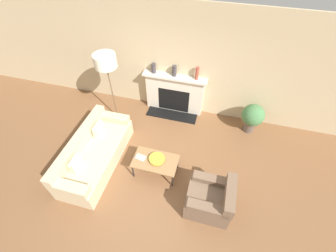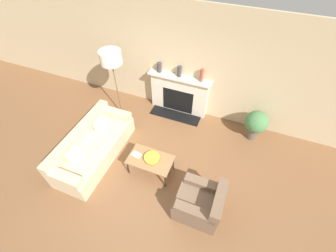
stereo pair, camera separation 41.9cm
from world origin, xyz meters
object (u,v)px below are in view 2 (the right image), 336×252
Objects in this scene: fireplace at (179,95)px; armchair_near at (201,203)px; couch at (93,147)px; floor_lamp at (111,60)px; book at (136,155)px; mantel_vase_center_left at (179,71)px; potted_plant at (256,123)px; mantel_vase_center_right at (202,75)px; mantel_vase_left at (159,67)px; bowl at (152,158)px; coffee_table at (150,160)px.

armchair_near is (1.39, -2.64, -0.25)m from fireplace.
floor_lamp reaches higher than couch.
floor_lamp is (-1.45, -0.74, 1.15)m from fireplace.
floor_lamp reaches higher than book.
fireplace is 6.76× the size of book.
mantel_vase_center_left is 2.27m from potted_plant.
book is (1.10, 0.08, 0.15)m from couch.
book is 0.75× the size of mantel_vase_center_right.
fireplace is 2.61m from couch.
fireplace reaches higher than potted_plant.
mantel_vase_left is (-0.57, 0.01, 0.71)m from fireplace.
potted_plant reaches higher than armchair_near.
mantel_vase_center_right reaches higher than armchair_near.
book is at bearing -140.64° from potted_plant.
armchair_near is 2.50× the size of bowl.
mantel_vase_center_left reaches higher than mantel_vase_left.
fireplace is 2.18m from book.
couch is 8.75× the size of book.
fireplace is at bearing 172.43° from potted_plant.
potted_plant is (0.70, 2.36, 0.19)m from armchair_near.
couch is 2.56× the size of armchair_near.
mantel_vase_center_left reaches higher than coffee_table.
coffee_table is 2.49m from floor_lamp.
book is at bearing -109.16° from mantel_vase_center_right.
couch reaches higher than coffee_table.
armchair_near is at bearing -20.93° from coffee_table.
book is 2.34m from mantel_vase_center_left.
fireplace is 0.77× the size of couch.
couch is 2.07m from floor_lamp.
book is 0.31× the size of potted_plant.
book is 2.98m from potted_plant.
couch is 2.78m from mantel_vase_center_left.
mantel_vase_center_right is at bearing -162.42° from armchair_near.
mantel_vase_center_right is (0.40, 2.14, 0.83)m from bowl.
mantel_vase_center_left reaches higher than book.
armchair_near is at bearing -98.20° from couch.
mantel_vase_center_right reaches higher than potted_plant.
armchair_near reaches higher than coffee_table.
armchair_near is 2.96m from mantel_vase_center_right.
floor_lamp is at bearing 138.99° from bowl.
potted_plant reaches higher than bowl.
coffee_table is 2.83× the size of bowl.
coffee_table is 2.72m from potted_plant.
floor_lamp is at bearing 137.97° from coffee_table.
mantel_vase_center_right reaches higher than coffee_table.
bowl is (0.15, -2.13, -0.08)m from fireplace.
fireplace is at bearing 94.73° from book.
mantel_vase_center_right reaches higher than mantel_vase_center_left.
mantel_vase_left is 0.92× the size of mantel_vase_center_left.
fireplace is 0.72m from mantel_vase_center_left.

